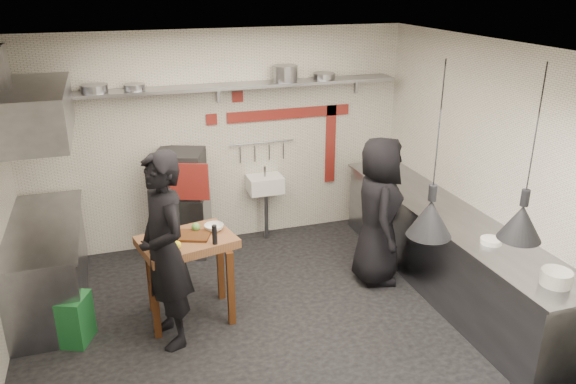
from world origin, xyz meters
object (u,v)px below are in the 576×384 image
object	(u,v)px
oven_stand	(186,224)
combi_oven	(180,174)
prep_table	(189,278)
chef_right	(378,211)
green_bin	(71,319)
chef_left	(164,251)

from	to	relation	value
oven_stand	combi_oven	bearing A→B (deg)	-126.63
prep_table	chef_right	world-z (taller)	chef_right
combi_oven	prep_table	xyz separation A→B (m)	(-0.16, -1.50, -0.63)
oven_stand	green_bin	bearing A→B (deg)	-110.33
chef_left	chef_right	xyz separation A→B (m)	(2.47, 0.45, -0.10)
prep_table	chef_right	distance (m)	2.25
green_bin	chef_left	world-z (taller)	chef_left
combi_oven	chef_left	size ratio (longest dim) A/B	0.30
combi_oven	chef_right	xyz separation A→B (m)	(2.05, -1.38, -0.22)
chef_right	combi_oven	bearing A→B (deg)	73.60
prep_table	chef_right	bearing A→B (deg)	-9.67
oven_stand	green_bin	xyz separation A→B (m)	(-1.37, -1.59, -0.15)
chef_right	prep_table	bearing A→B (deg)	110.70
green_bin	chef_right	world-z (taller)	chef_right
combi_oven	chef_right	world-z (taller)	chef_right
prep_table	green_bin	bearing A→B (deg)	170.47
oven_stand	chef_left	world-z (taller)	chef_left
combi_oven	green_bin	bearing A→B (deg)	-110.11
oven_stand	prep_table	xyz separation A→B (m)	(-0.18, -1.52, 0.06)
chef_left	combi_oven	bearing A→B (deg)	150.97
oven_stand	green_bin	world-z (taller)	oven_stand
green_bin	prep_table	world-z (taller)	prep_table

